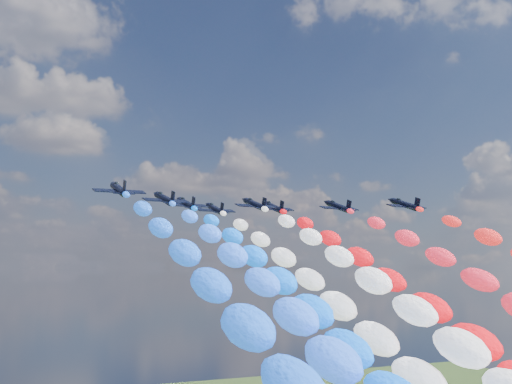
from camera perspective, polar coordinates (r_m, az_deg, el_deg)
name	(u,v)px	position (r m, az deg, el deg)	size (l,w,h in m)	color
jet_0	(119,189)	(115.30, -11.34, 0.24)	(8.44, 11.32, 2.49)	black
jet_1	(164,199)	(129.59, -7.61, -0.54)	(8.44, 11.32, 2.49)	black
jet_2	(186,203)	(139.07, -5.82, -0.95)	(8.44, 11.32, 2.49)	black
jet_3	(255,204)	(139.98, -0.11, -1.02)	(8.44, 11.32, 2.49)	black
jet_4	(215,209)	(151.06, -3.43, -1.40)	(8.44, 11.32, 2.49)	black
trail_4	(396,383)	(96.95, 11.53, -15.28)	(6.74, 123.11, 60.52)	white
jet_5	(273,207)	(146.55, 1.43, -1.26)	(8.44, 11.32, 2.49)	black
jet_6	(338,206)	(146.22, 6.83, -1.20)	(8.44, 11.32, 2.49)	black
jet_7	(405,204)	(143.74, 12.25, -1.02)	(8.44, 11.32, 2.49)	black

